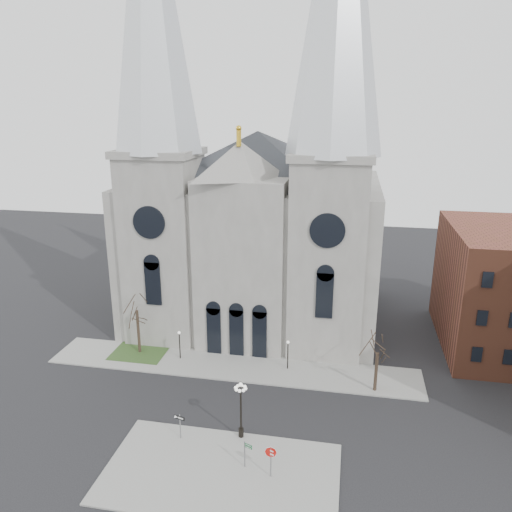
% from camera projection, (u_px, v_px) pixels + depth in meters
% --- Properties ---
extents(ground, '(160.00, 160.00, 0.00)m').
position_uv_depth(ground, '(202.00, 429.00, 43.55)').
color(ground, black).
rests_on(ground, ground).
extents(sidewalk_near, '(18.00, 10.00, 0.14)m').
position_uv_depth(sidewalk_near, '(221.00, 473.00, 38.29)').
color(sidewalk_near, gray).
rests_on(sidewalk_near, ground).
extents(sidewalk_far, '(40.00, 6.00, 0.14)m').
position_uv_depth(sidewalk_far, '(232.00, 366.00, 53.85)').
color(sidewalk_far, gray).
rests_on(sidewalk_far, ground).
extents(grass_patch, '(6.00, 5.00, 0.18)m').
position_uv_depth(grass_patch, '(140.00, 352.00, 56.77)').
color(grass_patch, '#2C461E').
rests_on(grass_patch, ground).
extents(cathedral, '(33.00, 26.66, 54.00)m').
position_uv_depth(cathedral, '(253.00, 180.00, 59.56)').
color(cathedral, gray).
rests_on(cathedral, ground).
extents(bg_building_brick, '(14.00, 18.00, 14.00)m').
position_uv_depth(bg_building_brick, '(510.00, 289.00, 56.71)').
color(bg_building_brick, brown).
rests_on(bg_building_brick, ground).
extents(tree_left, '(3.20, 3.20, 7.50)m').
position_uv_depth(tree_left, '(137.00, 308.00, 55.16)').
color(tree_left, black).
rests_on(tree_left, ground).
extents(tree_right, '(3.20, 3.20, 6.00)m').
position_uv_depth(tree_right, '(378.00, 350.00, 47.97)').
color(tree_right, black).
rests_on(tree_right, ground).
extents(ped_lamp_left, '(0.32, 0.32, 3.26)m').
position_uv_depth(ped_lamp_left, '(179.00, 340.00, 54.74)').
color(ped_lamp_left, black).
rests_on(ped_lamp_left, sidewalk_far).
extents(ped_lamp_right, '(0.32, 0.32, 3.26)m').
position_uv_depth(ped_lamp_right, '(288.00, 350.00, 52.57)').
color(ped_lamp_right, black).
rests_on(ped_lamp_right, sidewalk_far).
extents(stop_sign, '(0.91, 0.37, 2.68)m').
position_uv_depth(stop_sign, '(271.00, 455.00, 37.30)').
color(stop_sign, slate).
rests_on(stop_sign, sidewalk_near).
extents(globe_lamp, '(1.13, 1.13, 5.18)m').
position_uv_depth(globe_lamp, '(241.00, 403.00, 41.43)').
color(globe_lamp, black).
rests_on(globe_lamp, sidewalk_near).
extents(one_way_sign, '(0.97, 0.31, 2.27)m').
position_uv_depth(one_way_sign, '(180.00, 422.00, 41.74)').
color(one_way_sign, slate).
rests_on(one_way_sign, sidewalk_near).
extents(street_name_sign, '(0.70, 0.31, 2.31)m').
position_uv_depth(street_name_sign, '(246.00, 452.00, 38.43)').
color(street_name_sign, slate).
rests_on(street_name_sign, sidewalk_near).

